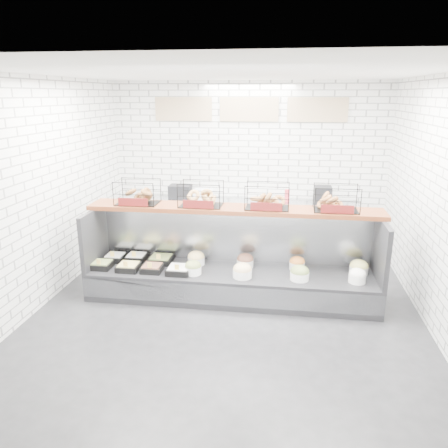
# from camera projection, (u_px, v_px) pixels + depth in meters

# --- Properties ---
(ground) EXTENTS (5.50, 5.50, 0.00)m
(ground) POSITION_uv_depth(u_px,v_px,m) (228.00, 306.00, 5.92)
(ground) COLOR black
(ground) RESTS_ON ground
(room_shell) EXTENTS (5.02, 5.51, 3.01)m
(room_shell) POSITION_uv_depth(u_px,v_px,m) (235.00, 148.00, 5.90)
(room_shell) COLOR white
(room_shell) RESTS_ON ground
(display_case) EXTENTS (4.00, 0.90, 1.20)m
(display_case) POSITION_uv_depth(u_px,v_px,m) (231.00, 274.00, 6.15)
(display_case) COLOR black
(display_case) RESTS_ON ground
(bagel_shelf) EXTENTS (4.10, 0.50, 0.40)m
(bagel_shelf) POSITION_uv_depth(u_px,v_px,m) (234.00, 199.00, 6.02)
(bagel_shelf) COLOR #4F2211
(bagel_shelf) RESTS_ON display_case
(prep_counter) EXTENTS (4.00, 0.60, 1.20)m
(prep_counter) POSITION_uv_depth(u_px,v_px,m) (246.00, 223.00, 8.09)
(prep_counter) COLOR #93969B
(prep_counter) RESTS_ON ground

